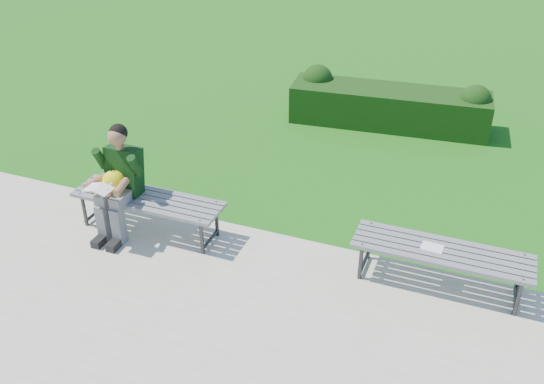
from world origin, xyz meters
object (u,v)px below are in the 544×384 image
bench_right (442,254)px  paper_sheet (432,247)px  hedge (389,105)px  bench_left (148,202)px  seated_boy (118,179)px

bench_right → paper_sheet: 0.12m
bench_right → paper_sheet: bearing=180.0°
hedge → paper_sheet: 4.04m
bench_left → paper_sheet: size_ratio=7.83×
bench_right → paper_sheet: bench_right is taller
paper_sheet → seated_boy: bearing=-175.1°
bench_left → hedge: bearing=63.9°
bench_right → seated_boy: bearing=-175.2°
hedge → bench_right: 4.07m
bench_right → paper_sheet: size_ratio=7.83×
seated_boy → bench_right: bearing=4.8°
bench_left → paper_sheet: 3.22m
bench_right → bench_left: bearing=-176.5°
hedge → seated_boy: seated_boy is taller
hedge → bench_left: 4.50m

